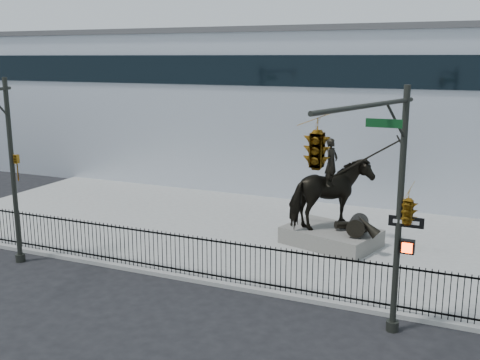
% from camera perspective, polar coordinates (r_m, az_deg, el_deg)
% --- Properties ---
extents(ground, '(120.00, 120.00, 0.00)m').
position_cam_1_polar(ground, '(19.19, -6.46, -11.37)').
color(ground, black).
rests_on(ground, ground).
extents(plaza, '(30.00, 12.00, 0.15)m').
position_cam_1_polar(plaza, '(25.07, 1.55, -5.33)').
color(plaza, gray).
rests_on(plaza, ground).
extents(building, '(44.00, 14.00, 9.00)m').
position_cam_1_polar(building, '(36.41, 9.34, 7.19)').
color(building, silver).
rests_on(building, ground).
extents(picket_fence, '(22.10, 0.10, 1.50)m').
position_cam_1_polar(picket_fence, '(19.87, -4.72, -7.68)').
color(picket_fence, black).
rests_on(picket_fence, plaza).
extents(statue_plinth, '(4.16, 3.40, 0.68)m').
position_cam_1_polar(statue_plinth, '(23.46, 9.23, -5.69)').
color(statue_plinth, '#625F59').
rests_on(statue_plinth, plaza).
extents(equestrian_statue, '(4.45, 3.42, 3.91)m').
position_cam_1_polar(equestrian_statue, '(22.95, 9.53, -1.56)').
color(equestrian_statue, black).
rests_on(equestrian_statue, statue_plinth).
extents(traffic_signal_right, '(2.17, 6.86, 7.00)m').
position_cam_1_polar(traffic_signal_right, '(13.68, 12.72, 0.03)').
color(traffic_signal_right, '#262822').
rests_on(traffic_signal_right, ground).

